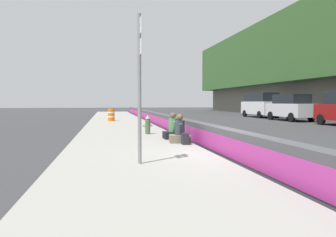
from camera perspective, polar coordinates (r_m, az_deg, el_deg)
name	(u,v)px	position (r m, az deg, el deg)	size (l,w,h in m)	color
ground_plane	(229,158)	(9.44, 11.03, -7.03)	(160.00, 160.00, 0.00)	#353538
sidewalk_strip	(139,159)	(8.79, -5.31, -7.27)	(80.00, 4.40, 0.14)	gray
jersey_barrier	(229,144)	(9.38, 11.04, -4.48)	(76.00, 0.45, 0.85)	#47474C
route_sign_post	(140,78)	(7.64, -5.17, 7.30)	(0.44, 0.09, 3.60)	gray
fire_hydrant	(148,124)	(14.66, -3.70, -1.08)	(0.26, 0.46, 0.88)	#47663D
seated_person_foreground	(180,134)	(11.62, 2.14, -2.74)	(0.74, 0.84, 1.06)	#706651
seated_person_middle	(173,130)	(12.82, 0.92, -2.18)	(0.68, 0.78, 1.07)	black
backpack	(186,139)	(11.10, 3.20, -3.72)	(0.32, 0.28, 0.40)	#232328
construction_barrel	(111,115)	(24.97, -10.24, 0.66)	(0.54, 0.54, 0.95)	orange
parked_car_fourth	(290,107)	(29.11, 21.31, 1.94)	(4.87, 2.20, 2.28)	silver
parked_car_midline	(260,104)	(34.34, 16.40, 2.45)	(5.14, 2.18, 2.56)	silver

